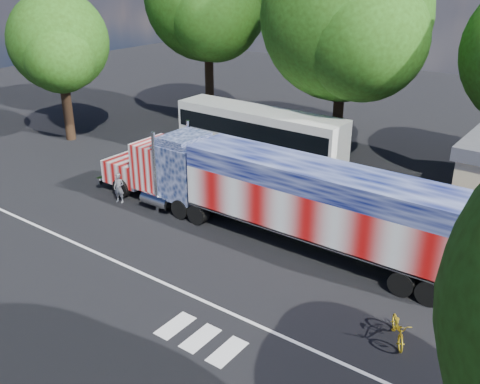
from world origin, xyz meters
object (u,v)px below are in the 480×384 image
Objects in this scene: bicycle at (398,329)px; tree_w_a at (59,42)px; semi_truck at (273,193)px; tree_n_mid at (347,17)px; woman at (119,188)px; coach_bus at (259,135)px.

tree_w_a is (-28.27, 7.85, 6.59)m from bicycle.
tree_n_mid is (-2.83, 12.48, 6.84)m from semi_truck.
semi_truck is 21.38m from tree_w_a.
semi_truck reaches higher than bicycle.
woman is 0.12× the size of tree_n_mid.
woman is at bearing -25.88° from tree_w_a.
coach_bus is 15.51m from tree_w_a.
semi_truck is 14.51m from tree_n_mid.
coach_bus is 9.14m from tree_n_mid.
tree_n_mid is at bearing 48.76° from woman.
coach_bus is 19.06m from bicycle.
coach_bus is 7.06× the size of woman.
bicycle is 21.36m from tree_n_mid.
coach_bus is 6.51× the size of bicycle.
tree_n_mid reaches higher than semi_truck.
coach_bus is at bearing 18.18° from tree_w_a.
semi_truck is at bearing 122.72° from bicycle.
tree_n_mid reaches higher than coach_bus.
tree_n_mid reaches higher than tree_w_a.
tree_n_mid reaches higher than bicycle.
tree_n_mid is at bearing 25.84° from tree_w_a.
semi_truck is at bearing -10.92° from tree_w_a.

